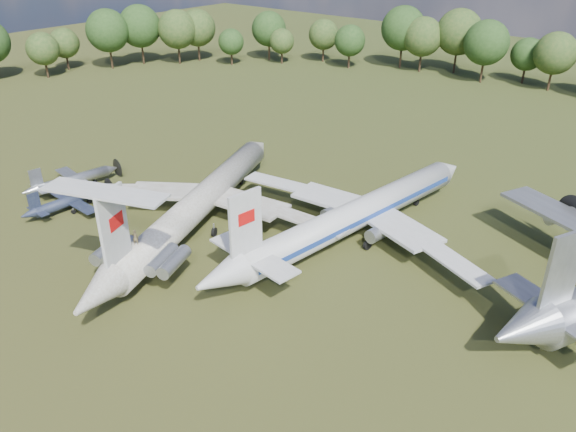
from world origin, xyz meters
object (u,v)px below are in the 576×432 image
Objects in this scene: il62_airliner at (199,208)px; small_prop_west at (69,203)px; tu104_jet at (356,220)px; small_prop_northwest at (74,182)px; person_on_il62 at (135,237)px.

il62_airliner is 3.59× the size of small_prop_west.
il62_airliner is 18.94m from tu104_jet.
il62_airliner is 3.23× the size of small_prop_northwest.
il62_airliner is at bearing -110.89° from person_on_il62.
il62_airliner is at bearing 28.25° from small_prop_west.
person_on_il62 is at bearing -10.33° from small_prop_west.
person_on_il62 is (25.96, -8.51, 4.48)m from small_prop_northwest.
small_prop_northwest is (-5.19, 3.90, 0.11)m from small_prop_west.
il62_airliner is at bearing 18.71° from small_prop_northwest.
il62_airliner reaches higher than small_prop_northwest.
tu104_jet is 3.15× the size of small_prop_northwest.
person_on_il62 is (4.72, -12.46, 3.21)m from il62_airliner.
person_on_il62 reaches higher than il62_airliner.
person_on_il62 is (20.77, -4.61, 4.59)m from small_prop_west.
tu104_jet is (16.30, 9.65, -0.02)m from il62_airliner.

